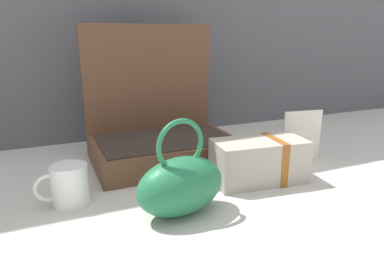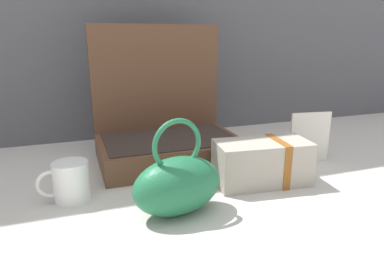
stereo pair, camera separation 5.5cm
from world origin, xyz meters
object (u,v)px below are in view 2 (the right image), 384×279
(coffee_mug, at_px, (70,182))
(info_card_left, at_px, (310,137))
(open_suitcase, at_px, (166,130))
(teal_pouch_handbag, at_px, (178,184))
(cream_toiletry_bag, at_px, (263,162))

(coffee_mug, xyz_separation_m, info_card_left, (0.70, 0.04, 0.03))
(coffee_mug, bearing_deg, open_suitcase, 36.79)
(teal_pouch_handbag, relative_size, cream_toiletry_bag, 0.87)
(cream_toiletry_bag, distance_m, coffee_mug, 0.49)
(open_suitcase, xyz_separation_m, coffee_mug, (-0.30, -0.22, -0.04))
(open_suitcase, bearing_deg, coffee_mug, -143.21)
(open_suitcase, relative_size, info_card_left, 2.72)
(open_suitcase, relative_size, teal_pouch_handbag, 1.89)
(coffee_mug, bearing_deg, info_card_left, 2.95)
(cream_toiletry_bag, relative_size, info_card_left, 1.64)
(open_suitcase, bearing_deg, cream_toiletry_bag, -56.16)
(teal_pouch_handbag, bearing_deg, info_card_left, 20.56)
(open_suitcase, xyz_separation_m, info_card_left, (0.41, -0.19, -0.01))
(cream_toiletry_bag, bearing_deg, coffee_mug, 172.93)
(cream_toiletry_bag, bearing_deg, teal_pouch_handbag, -162.16)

